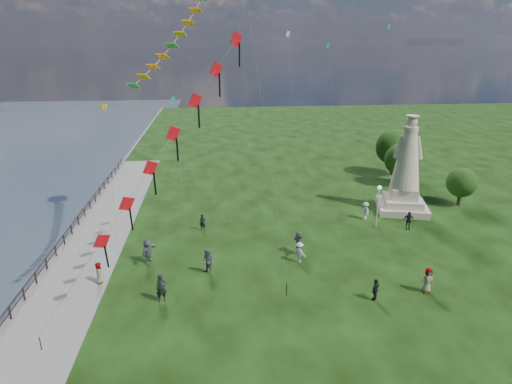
{
  "coord_description": "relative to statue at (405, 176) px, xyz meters",
  "views": [
    {
      "loc": [
        -3.95,
        -20.92,
        15.68
      ],
      "look_at": [
        -1.0,
        8.0,
        5.5
      ],
      "focal_mm": 30.0,
      "sensor_mm": 36.0,
      "label": 1
    }
  ],
  "objects": [
    {
      "name": "person_11",
      "position": [
        -11.98,
        -8.11,
        -2.59
      ],
      "size": [
        0.8,
        1.77,
        1.89
      ],
      "primitive_type": "imported",
      "rotation": [
        0.0,
        0.0,
        4.74
      ],
      "color": "#595960",
      "rests_on": "ground"
    },
    {
      "name": "person_10",
      "position": [
        -26.39,
        -11.06,
        -2.78
      ],
      "size": [
        0.6,
        0.82,
        1.52
      ],
      "primitive_type": "imported",
      "rotation": [
        0.0,
        0.0,
        1.78
      ],
      "color": "#595960",
      "rests_on": "ground"
    },
    {
      "name": "person_0",
      "position": [
        -21.92,
        -13.63,
        -2.58
      ],
      "size": [
        0.79,
        0.63,
        1.9
      ],
      "primitive_type": "imported",
      "rotation": [
        0.0,
        0.0,
        0.29
      ],
      "color": "black",
      "rests_on": "ground"
    },
    {
      "name": "person_6",
      "position": [
        -19.51,
        -2.87,
        -2.77
      ],
      "size": [
        0.66,
        0.56,
        1.53
      ],
      "primitive_type": "imported",
      "rotation": [
        0.0,
        0.0,
        -0.42
      ],
      "color": "black",
      "rests_on": "ground"
    },
    {
      "name": "red_kite_train",
      "position": [
        -20.82,
        -12.14,
        6.66
      ],
      "size": [
        11.7,
        9.35,
        16.4
      ],
      "color": "black",
      "rests_on": "ground"
    },
    {
      "name": "small_kites",
      "position": [
        -11.45,
        5.93,
        10.73
      ],
      "size": [
        28.47,
        17.97,
        28.81
      ],
      "color": "teal",
      "rests_on": "ground"
    },
    {
      "name": "lamppost",
      "position": [
        -4.11,
        -3.87,
        -0.66
      ],
      "size": [
        0.37,
        0.37,
        3.99
      ],
      "color": "silver",
      "rests_on": "ground"
    },
    {
      "name": "person_2",
      "position": [
        -12.16,
        -9.36,
        -2.73
      ],
      "size": [
        1.11,
        1.12,
        1.61
      ],
      "primitive_type": "imported",
      "rotation": [
        0.0,
        0.0,
        2.34
      ],
      "color": "silver",
      "rests_on": "ground"
    },
    {
      "name": "person_5",
      "position": [
        -23.47,
        -8.32,
        -2.56
      ],
      "size": [
        1.48,
        1.97,
        1.95
      ],
      "primitive_type": "imported",
      "rotation": [
        0.0,
        0.0,
        1.13
      ],
      "color": "#595960",
      "rests_on": "ground"
    },
    {
      "name": "person_3",
      "position": [
        -8.33,
        -14.87,
        -2.77
      ],
      "size": [
        0.96,
        0.95,
        1.52
      ],
      "primitive_type": "imported",
      "rotation": [
        0.0,
        0.0,
        3.92
      ],
      "color": "black",
      "rests_on": "ground"
    },
    {
      "name": "person_4",
      "position": [
        -4.59,
        -14.34,
        -2.65
      ],
      "size": [
        0.9,
        0.59,
        1.77
      ],
      "primitive_type": "imported",
      "rotation": [
        0.0,
        0.0,
        0.07
      ],
      "color": "#595960",
      "rests_on": "ground"
    },
    {
      "name": "person_8",
      "position": [
        -4.4,
        -1.81,
        -2.69
      ],
      "size": [
        0.77,
        1.18,
        1.69
      ],
      "primitive_type": "imported",
      "rotation": [
        0.0,
        0.0,
        -1.37
      ],
      "color": "silver",
      "rests_on": "ground"
    },
    {
      "name": "person_1",
      "position": [
        -19.0,
        -10.44,
        -2.6
      ],
      "size": [
        1.05,
        1.04,
        1.88
      ],
      "primitive_type": "imported",
      "rotation": [
        0.0,
        0.0,
        -0.76
      ],
      "color": "#595960",
      "rests_on": "ground"
    },
    {
      "name": "waterfront",
      "position": [
        -29.62,
        -7.77,
        -3.6
      ],
      "size": [
        200.0,
        200.0,
        1.51
      ],
      "color": "#333E4D",
      "rests_on": "ground"
    },
    {
      "name": "tree_row",
      "position": [
        3.9,
        8.59,
        -0.34
      ],
      "size": [
        6.73,
        14.48,
        5.75
      ],
      "color": "#382314",
      "rests_on": "ground"
    },
    {
      "name": "statue",
      "position": [
        0.0,
        0.0,
        0.0
      ],
      "size": [
        5.63,
        5.63,
        9.36
      ],
      "rotation": [
        0.0,
        0.0,
        -0.26
      ],
      "color": "beige",
      "rests_on": "ground"
    },
    {
      "name": "person_9",
      "position": [
        -1.4,
        -4.47,
        -2.69
      ],
      "size": [
        1.03,
        0.59,
        1.69
      ],
      "primitive_type": "imported",
      "rotation": [
        0.0,
        0.0,
        -0.09
      ],
      "color": "black",
      "rests_on": "ground"
    }
  ]
}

